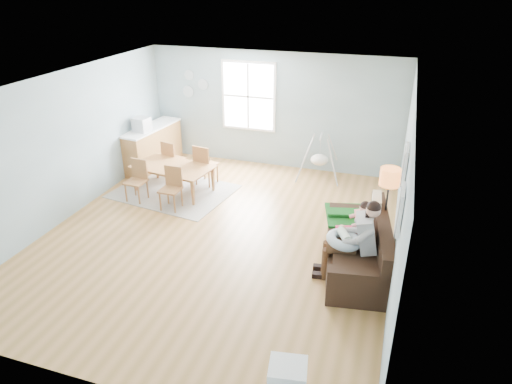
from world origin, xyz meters
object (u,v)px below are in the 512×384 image
(chair_ne, at_px, (204,163))
(monitor, at_px, (142,124))
(chair_nw, at_px, (172,158))
(toddler, at_px, (357,221))
(father, at_px, (355,237))
(storage_cube, at_px, (287,381))
(chair_sw, at_px, (137,178))
(baby_swing, at_px, (319,159))
(sofa, at_px, (361,251))
(chair_se, at_px, (172,185))
(counter, at_px, (153,147))
(dining_table, at_px, (173,179))
(floor_lamp, at_px, (389,185))

(chair_ne, height_order, monitor, monitor)
(chair_nw, bearing_deg, toddler, -25.27)
(father, xyz_separation_m, storage_cube, (-0.40, -2.44, -0.49))
(chair_sw, height_order, monitor, monitor)
(father, distance_m, baby_swing, 3.86)
(sofa, relative_size, father, 1.67)
(sofa, xyz_separation_m, father, (-0.09, -0.32, 0.42))
(toddler, xyz_separation_m, storage_cube, (-0.38, -2.95, -0.49))
(sofa, xyz_separation_m, storage_cube, (-0.49, -2.76, -0.07))
(father, bearing_deg, sofa, 74.47)
(chair_se, height_order, chair_nw, chair_nw)
(sofa, relative_size, counter, 1.22)
(chair_sw, xyz_separation_m, chair_se, (0.84, -0.12, 0.00))
(sofa, distance_m, toddler, 0.47)
(chair_sw, height_order, counter, counter)
(toddler, xyz_separation_m, monitor, (-5.13, 2.20, 0.43))
(chair_ne, bearing_deg, chair_nw, 171.23)
(chair_sw, bearing_deg, dining_table, 45.35)
(storage_cube, height_order, chair_nw, chair_nw)
(toddler, distance_m, storage_cube, 3.01)
(sofa, xyz_separation_m, counter, (-5.21, 2.73, 0.20))
(storage_cube, distance_m, counter, 7.25)
(chair_sw, height_order, chair_ne, chair_ne)
(monitor, distance_m, baby_swing, 4.11)
(father, xyz_separation_m, chair_sw, (-4.54, 1.39, -0.24))
(father, xyz_separation_m, chair_nw, (-4.37, 2.56, -0.22))
(chair_nw, bearing_deg, chair_sw, -98.31)
(storage_cube, bearing_deg, dining_table, 129.76)
(chair_se, bearing_deg, toddler, -11.65)
(chair_sw, bearing_deg, toddler, -11.05)
(baby_swing, bearing_deg, storage_cube, -82.45)
(floor_lamp, relative_size, counter, 0.86)
(toddler, distance_m, floor_lamp, 0.74)
(floor_lamp, relative_size, chair_nw, 1.77)
(chair_se, distance_m, monitor, 2.16)
(father, height_order, monitor, father)
(toddler, bearing_deg, baby_swing, 110.68)
(floor_lamp, height_order, storage_cube, floor_lamp)
(floor_lamp, relative_size, monitor, 4.19)
(toddler, bearing_deg, chair_ne, 151.20)
(storage_cube, bearing_deg, counter, 130.69)
(storage_cube, relative_size, dining_table, 0.28)
(chair_se, bearing_deg, father, -18.93)
(toddler, bearing_deg, chair_sw, 168.95)
(toddler, xyz_separation_m, chair_nw, (-4.35, 2.05, -0.22))
(chair_sw, distance_m, chair_ne, 1.46)
(sofa, distance_m, chair_ne, 4.18)
(monitor, bearing_deg, chair_se, -44.91)
(father, distance_m, chair_ne, 4.28)
(father, bearing_deg, chair_nw, 149.61)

